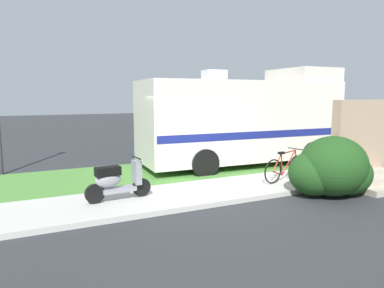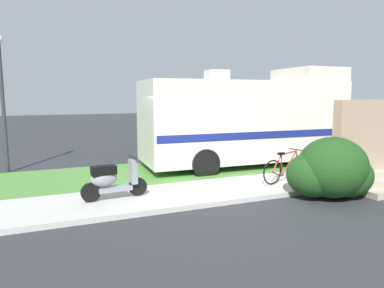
{
  "view_description": "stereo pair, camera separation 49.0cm",
  "coord_description": "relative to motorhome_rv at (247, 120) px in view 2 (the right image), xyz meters",
  "views": [
    {
      "loc": [
        -4.36,
        -8.83,
        2.52
      ],
      "look_at": [
        -0.06,
        0.3,
        1.1
      ],
      "focal_mm": 32.43,
      "sensor_mm": 36.0,
      "label": 1
    },
    {
      "loc": [
        -3.91,
        -9.03,
        2.52
      ],
      "look_at": [
        -0.06,
        0.3,
        1.1
      ],
      "focal_mm": 32.43,
      "sensor_mm": 36.0,
      "label": 2
    }
  ],
  "objects": [
    {
      "name": "bicycle",
      "position": [
        -0.48,
        -2.87,
        -1.17
      ],
      "size": [
        1.68,
        0.53,
        0.89
      ],
      "color": "black",
      "rests_on": "ground"
    },
    {
      "name": "bottle_green",
      "position": [
        0.9,
        -2.53,
        -1.44
      ],
      "size": [
        0.08,
        0.08,
        0.25
      ],
      "color": "brown",
      "rests_on": "ground"
    },
    {
      "name": "ground_plane",
      "position": [
        -2.56,
        -1.57,
        -1.67
      ],
      "size": [
        80.0,
        80.0,
        0.0
      ],
      "primitive_type": "plane",
      "color": "#2D3033"
    },
    {
      "name": "sidewalk",
      "position": [
        -2.56,
        -2.77,
        -1.61
      ],
      "size": [
        24.0,
        2.0,
        0.12
      ],
      "color": "beige",
      "rests_on": "ground"
    },
    {
      "name": "pickup_truck_near",
      "position": [
        3.39,
        4.45,
        -0.67
      ],
      "size": [
        5.88,
        2.48,
        1.89
      ],
      "color": "#1E478C",
      "rests_on": "ground"
    },
    {
      "name": "motorhome_rv",
      "position": [
        0.0,
        0.0,
        0.0
      ],
      "size": [
        7.24,
        2.81,
        3.5
      ],
      "color": "silver",
      "rests_on": "ground"
    },
    {
      "name": "bush_by_porch",
      "position": [
        -0.2,
        -4.26,
        -0.97
      ],
      "size": [
        2.1,
        1.57,
        1.49
      ],
      "color": "#1E4719",
      "rests_on": "ground"
    },
    {
      "name": "scooter",
      "position": [
        -5.2,
        -2.65,
        -1.09
      ],
      "size": [
        1.56,
        0.5,
        0.97
      ],
      "color": "black",
      "rests_on": "ground"
    },
    {
      "name": "porch_steps",
      "position": [
        1.43,
        -3.86,
        -0.7
      ],
      "size": [
        2.0,
        1.26,
        2.4
      ],
      "color": "#B2A893",
      "rests_on": "ground"
    },
    {
      "name": "street_lamp_post",
      "position": [
        -7.82,
        2.03,
        0.99
      ],
      "size": [
        0.28,
        0.28,
        4.4
      ],
      "color": "#333338",
      "rests_on": "ground"
    },
    {
      "name": "grass_strip",
      "position": [
        -2.56,
        -0.07,
        -1.63
      ],
      "size": [
        24.0,
        3.4,
        0.08
      ],
      "color": "#4C8438",
      "rests_on": "ground"
    }
  ]
}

